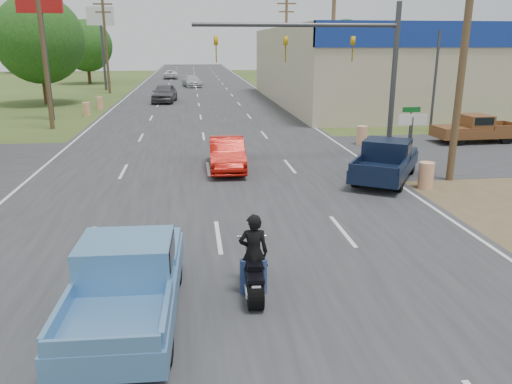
{
  "coord_description": "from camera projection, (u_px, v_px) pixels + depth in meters",
  "views": [
    {
      "loc": [
        -0.6,
        -5.1,
        5.24
      ],
      "look_at": [
        1.07,
        7.99,
        1.3
      ],
      "focal_mm": 35.0,
      "sensor_mm": 36.0,
      "label": 1
    }
  ],
  "objects": [
    {
      "name": "main_road",
      "position": [
        199.0,
        105.0,
        44.44
      ],
      "size": [
        15.0,
        180.0,
        0.02
      ],
      "primitive_type": "cube",
      "color": "#2D2D30",
      "rests_on": "ground"
    },
    {
      "name": "cross_road",
      "position": [
        207.0,
        159.0,
        23.53
      ],
      "size": [
        120.0,
        10.0,
        0.02
      ],
      "primitive_type": "cube",
      "color": "#2D2D30",
      "rests_on": "ground"
    },
    {
      "name": "utility_pole_1",
      "position": [
        465.0,
        41.0,
        18.41
      ],
      "size": [
        2.0,
        0.28,
        10.0
      ],
      "color": "#4C3823",
      "rests_on": "ground"
    },
    {
      "name": "utility_pole_2",
      "position": [
        332.0,
        42.0,
        35.52
      ],
      "size": [
        2.0,
        0.28,
        10.0
      ],
      "color": "#4C3823",
      "rests_on": "ground"
    },
    {
      "name": "utility_pole_3",
      "position": [
        286.0,
        43.0,
        52.63
      ],
      "size": [
        2.0,
        0.28,
        10.0
      ],
      "color": "#4C3823",
      "rests_on": "ground"
    },
    {
      "name": "utility_pole_5",
      "position": [
        43.0,
        42.0,
        30.36
      ],
      "size": [
        2.0,
        0.28,
        10.0
      ],
      "color": "#4C3823",
      "rests_on": "ground"
    },
    {
      "name": "utility_pole_6",
      "position": [
        106.0,
        43.0,
        53.18
      ],
      "size": [
        2.0,
        0.28,
        10.0
      ],
      "color": "#4C3823",
      "rests_on": "ground"
    },
    {
      "name": "tree_1",
      "position": [
        39.0,
        39.0,
        43.11
      ],
      "size": [
        7.56,
        7.56,
        9.36
      ],
      "color": "#422D19",
      "rests_on": "ground"
    },
    {
      "name": "tree_2",
      "position": [
        86.0,
        46.0,
        66.02
      ],
      "size": [
        6.72,
        6.72,
        8.32
      ],
      "color": "#422D19",
      "rests_on": "ground"
    },
    {
      "name": "tree_5",
      "position": [
        345.0,
        40.0,
        98.68
      ],
      "size": [
        7.98,
        7.98,
        9.88
      ],
      "color": "#422D19",
      "rests_on": "ground"
    },
    {
      "name": "tree_6",
      "position": [
        28.0,
        36.0,
        91.23
      ],
      "size": [
        8.82,
        8.82,
        10.92
      ],
      "color": "#422D19",
      "rests_on": "ground"
    },
    {
      "name": "barrel_0",
      "position": [
        426.0,
        175.0,
        18.65
      ],
      "size": [
        0.56,
        0.56,
        1.0
      ],
      "primitive_type": "cylinder",
      "color": "orange",
      "rests_on": "ground"
    },
    {
      "name": "barrel_1",
      "position": [
        362.0,
        135.0,
        26.78
      ],
      "size": [
        0.56,
        0.56,
        1.0
      ],
      "primitive_type": "cylinder",
      "color": "orange",
      "rests_on": "ground"
    },
    {
      "name": "barrel_2",
      "position": [
        87.0,
        109.0,
        37.57
      ],
      "size": [
        0.56,
        0.56,
        1.0
      ],
      "primitive_type": "cylinder",
      "color": "orange",
      "rests_on": "ground"
    },
    {
      "name": "barrel_3",
      "position": [
        100.0,
        103.0,
        41.4
      ],
      "size": [
        0.56,
        0.56,
        1.0
      ],
      "primitive_type": "cylinder",
      "color": "orange",
      "rests_on": "ground"
    },
    {
      "name": "pole_sign_left_near",
      "position": [
        40.0,
        14.0,
        33.51
      ],
      "size": [
        3.0,
        0.35,
        9.2
      ],
      "color": "#3F3F44",
      "rests_on": "ground"
    },
    {
      "name": "pole_sign_left_far",
      "position": [
        101.0,
        26.0,
        56.33
      ],
      "size": [
        3.0,
        0.35,
        9.2
      ],
      "color": "#3F3F44",
      "rests_on": "ground"
    },
    {
      "name": "lane_sign",
      "position": [
        412.0,
        129.0,
        20.18
      ],
      "size": [
        1.2,
        0.08,
        2.52
      ],
      "color": "#3F3F44",
      "rests_on": "ground"
    },
    {
      "name": "street_name_sign",
      "position": [
        410.0,
        130.0,
        21.76
      ],
      "size": [
        0.8,
        0.08,
        2.61
      ],
      "color": "#3F3F44",
      "rests_on": "ground"
    },
    {
      "name": "signal_mast",
      "position": [
        337.0,
        54.0,
        21.91
      ],
      "size": [
        9.12,
        0.4,
        7.0
      ],
      "color": "#3F3F44",
      "rests_on": "ground"
    },
    {
      "name": "red_convertible",
      "position": [
        227.0,
        154.0,
        21.39
      ],
      "size": [
        1.56,
        4.21,
        1.37
      ],
      "primitive_type": "imported",
      "rotation": [
        0.0,
        0.0,
        -0.03
      ],
      "color": "#A50E07",
      "rests_on": "ground"
    },
    {
      "name": "motorcycle",
      "position": [
        254.0,
        275.0,
        10.68
      ],
      "size": [
        0.66,
        2.14,
        1.09
      ],
      "rotation": [
        0.0,
        0.0,
        -0.06
      ],
      "color": "black",
      "rests_on": "ground"
    },
    {
      "name": "rider",
      "position": [
        254.0,
        257.0,
        10.62
      ],
      "size": [
        0.66,
        0.45,
        1.74
      ],
      "primitive_type": "imported",
      "rotation": [
        0.0,
        0.0,
        3.09
      ],
      "color": "black",
      "rests_on": "ground"
    },
    {
      "name": "blue_pickup",
      "position": [
        128.0,
        278.0,
        9.78
      ],
      "size": [
        2.07,
        5.0,
        1.64
      ],
      "rotation": [
        0.0,
        0.0,
        -0.03
      ],
      "color": "black",
      "rests_on": "ground"
    },
    {
      "name": "navy_pickup",
      "position": [
        386.0,
        160.0,
        19.81
      ],
      "size": [
        4.15,
        5.09,
        1.61
      ],
      "rotation": [
        0.0,
        0.0,
        -0.56
      ],
      "color": "black",
      "rests_on": "ground"
    },
    {
      "name": "brown_pickup",
      "position": [
        474.0,
        129.0,
        27.29
      ],
      "size": [
        4.66,
        1.94,
        1.52
      ],
      "rotation": [
        0.0,
        0.0,
        1.61
      ],
      "color": "black",
      "rests_on": "ground"
    },
    {
      "name": "distant_car_grey",
      "position": [
        164.0,
        93.0,
        45.94
      ],
      "size": [
        2.43,
        5.06,
        1.67
      ],
      "primitive_type": "imported",
      "rotation": [
        0.0,
        0.0,
        -0.1
      ],
      "color": "#4D4C51",
      "rests_on": "ground"
    },
    {
      "name": "distant_car_silver",
      "position": [
        192.0,
        81.0,
        62.48
      ],
      "size": [
        2.76,
        5.09,
        1.4
      ],
      "primitive_type": "imported",
      "rotation": [
        0.0,
        0.0,
        0.17
      ],
      "color": "silver",
      "rests_on": "ground"
    },
    {
      "name": "distant_car_white",
      "position": [
        171.0,
        75.0,
        76.78
      ],
      "size": [
        2.27,
        4.69,
        1.28
      ],
      "primitive_type": "imported",
      "rotation": [
        0.0,
        0.0,
        3.17
      ],
      "color": "white",
      "rests_on": "ground"
    }
  ]
}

